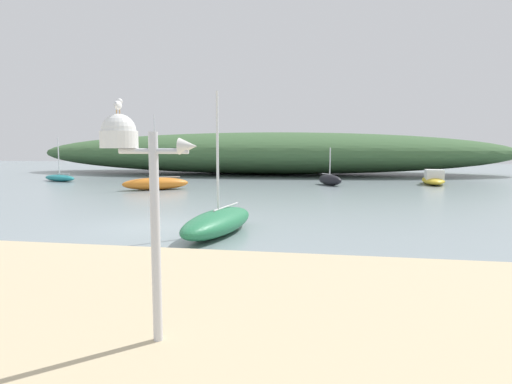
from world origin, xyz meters
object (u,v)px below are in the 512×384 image
seagull_on_radar (118,104)px  sailboat_far_left (218,222)px  sailboat_west_reach (60,178)px  motorboat_far_right (433,179)px  mast_structure (131,158)px  sailboat_centre_water (330,180)px  sailboat_east_reach (156,183)px

seagull_on_radar → sailboat_far_left: size_ratio=0.06×
seagull_on_radar → sailboat_far_left: 8.07m
sailboat_west_reach → motorboat_far_right: 28.73m
sailboat_west_reach → motorboat_far_right: bearing=3.9°
mast_structure → sailboat_centre_water: mast_structure is taller
sailboat_far_left → sailboat_west_reach: bearing=135.0°
mast_structure → seagull_on_radar: (-0.16, 0.01, 0.67)m
sailboat_far_left → seagull_on_radar: bearing=-84.5°
mast_structure → sailboat_far_left: 7.88m
mast_structure → sailboat_centre_water: 25.53m
seagull_on_radar → sailboat_centre_water: 25.60m
sailboat_centre_water → mast_structure: bearing=-95.9°
sailboat_centre_water → sailboat_west_reach: (-21.22, -0.07, -0.11)m
seagull_on_radar → sailboat_centre_water: (2.76, 25.29, -2.86)m
seagull_on_radar → sailboat_centre_water: bearing=83.8°
sailboat_east_reach → sailboat_centre_water: sailboat_east_reach is taller
sailboat_centre_water → sailboat_west_reach: bearing=-179.8°
sailboat_east_reach → sailboat_centre_water: size_ratio=1.74×
mast_structure → seagull_on_radar: size_ratio=10.86×
sailboat_west_reach → sailboat_far_left: 25.06m
sailboat_centre_water → sailboat_east_reach: bearing=-154.9°
mast_structure → seagull_on_radar: bearing=175.3°
sailboat_east_reach → sailboat_west_reach: 11.45m
sailboat_centre_water → motorboat_far_right: (7.44, 1.87, 0.01)m
mast_structure → sailboat_centre_water: bearing=84.1°
mast_structure → sailboat_centre_water: (2.60, 25.30, -2.19)m
seagull_on_radar → sailboat_centre_water: size_ratio=0.10×
sailboat_west_reach → motorboat_far_right: size_ratio=0.85×
motorboat_far_right → sailboat_far_left: 22.48m
mast_structure → sailboat_west_reach: sailboat_west_reach is taller
mast_structure → seagull_on_radar: seagull_on_radar is taller
sailboat_east_reach → motorboat_far_right: size_ratio=1.09×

